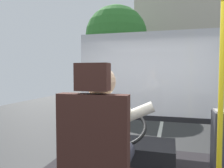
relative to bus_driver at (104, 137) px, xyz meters
The scene contains 7 objects.
ground 9.35m from the bus_driver, 89.04° to the left, with size 18.00×44.00×0.06m.
bus_driver is the anchor object (origin of this frame).
steering_console 1.21m from the bus_driver, 90.00° to the left, with size 1.10×1.02×0.85m.
handrail_pole 1.09m from the bus_driver, 28.73° to the left, with size 0.04×0.04×2.25m.
windshield_panel 2.08m from the bus_driver, 85.69° to the left, with size 2.50×0.08×1.48m.
street_tree 11.20m from the bus_driver, 104.14° to the left, with size 3.58×3.58×5.76m.
shop_building 18.12m from the bus_driver, 75.56° to the left, with size 13.63×5.56×7.69m.
Camera 1 is at (0.34, -1.95, 1.90)m, focal length 34.04 mm.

